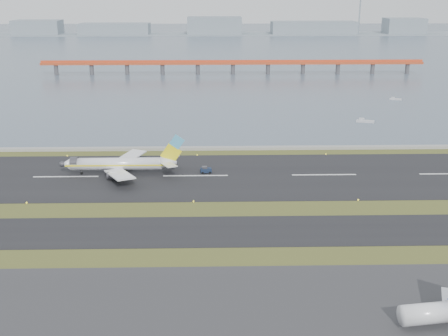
{
  "coord_description": "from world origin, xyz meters",
  "views": [
    {
      "loc": [
        4.99,
        -134.92,
        54.92
      ],
      "look_at": [
        8.63,
        22.0,
        5.07
      ],
      "focal_mm": 45.0,
      "sensor_mm": 36.0,
      "label": 1
    }
  ],
  "objects": [
    {
      "name": "ground",
      "position": [
        0.0,
        0.0,
        0.0
      ],
      "size": [
        1000.0,
        1000.0,
        0.0
      ],
      "primitive_type": "plane",
      "color": "#364418",
      "rests_on": "ground"
    },
    {
      "name": "taxiway_strip",
      "position": [
        0.0,
        -12.0,
        0.05
      ],
      "size": [
        1000.0,
        18.0,
        0.1
      ],
      "primitive_type": "cube",
      "color": "black",
      "rests_on": "ground"
    },
    {
      "name": "runway_strip",
      "position": [
        0.0,
        30.0,
        0.05
      ],
      "size": [
        1000.0,
        45.0,
        0.1
      ],
      "primitive_type": "cube",
      "color": "black",
      "rests_on": "ground"
    },
    {
      "name": "seawall",
      "position": [
        0.0,
        60.0,
        0.5
      ],
      "size": [
        1000.0,
        2.5,
        1.0
      ],
      "primitive_type": "cube",
      "color": "#989893",
      "rests_on": "ground"
    },
    {
      "name": "bay_water",
      "position": [
        0.0,
        460.0,
        0.0
      ],
      "size": [
        1400.0,
        800.0,
        1.3
      ],
      "primitive_type": "cube",
      "color": "#4C586D",
      "rests_on": "ground"
    },
    {
      "name": "red_pier",
      "position": [
        20.0,
        250.0,
        7.28
      ],
      "size": [
        260.0,
        5.0,
        10.2
      ],
      "color": "#C74622",
      "rests_on": "ground"
    },
    {
      "name": "far_shoreline",
      "position": [
        13.62,
        620.0,
        6.07
      ],
      "size": [
        1400.0,
        80.0,
        60.5
      ],
      "color": "gray",
      "rests_on": "ground"
    },
    {
      "name": "airliner",
      "position": [
        -23.05,
        32.1,
        3.46
      ],
      "size": [
        38.52,
        32.89,
        12.8
      ],
      "color": "white",
      "rests_on": "ground"
    },
    {
      "name": "pushback_tug",
      "position": [
        3.12,
        32.75,
        1.07
      ],
      "size": [
        3.66,
        2.44,
        2.2
      ],
      "rotation": [
        0.0,
        0.0,
        0.14
      ],
      "color": "#131F36",
      "rests_on": "ground"
    },
    {
      "name": "second_airliner_tail",
      "position": [
        43.7,
        -52.29,
        2.89
      ],
      "size": [
        15.97,
        13.13,
        9.86
      ],
      "rotation": [
        0.0,
        0.0,
        0.14
      ],
      "color": "white",
      "rests_on": "ground"
    },
    {
      "name": "workboat_near",
      "position": [
        71.78,
        102.36,
        0.58
      ],
      "size": [
        7.9,
        4.83,
        1.83
      ],
      "rotation": [
        0.0,
        0.0,
        -0.35
      ],
      "color": "#BCBCC0",
      "rests_on": "ground"
    },
    {
      "name": "workboat_far",
      "position": [
        101.49,
        153.95,
        0.46
      ],
      "size": [
        6.32,
        3.66,
        1.46
      ],
      "rotation": [
        0.0,
        0.0,
        -0.31
      ],
      "color": "#BCBCC0",
      "rests_on": "ground"
    }
  ]
}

